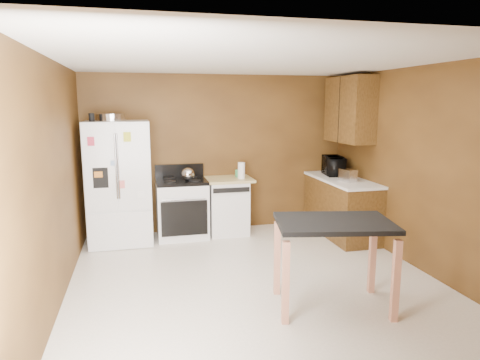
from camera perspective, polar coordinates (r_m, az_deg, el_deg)
name	(u,v)px	position (r m, az deg, el deg)	size (l,w,h in m)	color
floor	(255,282)	(5.12, 2.03, -13.38)	(4.50, 4.50, 0.00)	silver
ceiling	(257,60)	(4.72, 2.22, 15.68)	(4.50, 4.50, 0.00)	white
wall_back	(218,153)	(6.93, -2.90, 3.57)	(4.20, 4.20, 0.00)	brown
wall_front	(355,236)	(2.72, 15.09, -7.23)	(4.20, 4.20, 0.00)	brown
wall_left	(54,184)	(4.66, -23.57, -0.52)	(4.50, 4.50, 0.00)	brown
wall_right	(421,169)	(5.69, 22.93, 1.32)	(4.50, 4.50, 0.00)	brown
roasting_pan	(111,117)	(6.45, -16.84, 8.02)	(0.41, 0.41, 0.10)	silver
pen_cup	(92,117)	(6.29, -19.18, 7.90)	(0.08, 0.08, 0.11)	black
kettle	(188,174)	(6.46, -6.97, 0.77)	(0.20, 0.20, 0.20)	silver
paper_towel	(241,171)	(6.64, 0.19, 1.26)	(0.11, 0.11, 0.25)	white
green_canister	(238,173)	(6.81, -0.22, 0.89)	(0.10, 0.10, 0.11)	#3FA564
toaster	(348,175)	(6.57, 14.19, 0.62)	(0.15, 0.25, 0.18)	silver
microwave	(334,166)	(7.10, 12.36, 1.78)	(0.50, 0.34, 0.28)	black
refrigerator	(119,183)	(6.49, -15.79, -0.38)	(0.90, 0.80, 1.80)	white
gas_range	(182,208)	(6.67, -7.74, -3.67)	(0.76, 0.68, 1.10)	white
dishwasher	(227,205)	(6.80, -1.71, -3.39)	(0.78, 0.63, 0.89)	white
right_cabinets	(344,178)	(6.85, 13.65, 0.32)	(0.63, 1.58, 2.45)	brown
island	(334,235)	(4.38, 12.39, -7.18)	(1.25, 0.96, 0.91)	black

